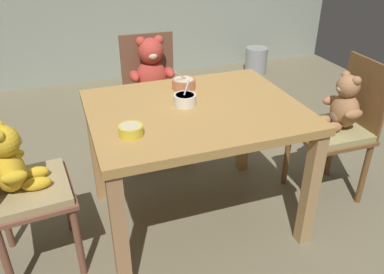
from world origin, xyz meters
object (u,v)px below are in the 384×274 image
at_px(teddy_chair_far_center, 152,82).
at_px(metal_pail, 256,60).
at_px(teddy_chair_near_left, 17,179).
at_px(porridge_bowl_white_center, 185,100).
at_px(dining_table, 195,125).
at_px(teddy_chair_near_right, 339,119).
at_px(porridge_bowl_terracotta_far_center, 184,83).
at_px(porridge_bowl_yellow_near_left, 131,130).

xyz_separation_m(teddy_chair_far_center, metal_pail, (1.56, 1.36, -0.43)).
bearing_deg(teddy_chair_far_center, teddy_chair_near_left, -43.30).
height_order(teddy_chair_far_center, porridge_bowl_white_center, teddy_chair_far_center).
bearing_deg(dining_table, porridge_bowl_white_center, 132.26).
xyz_separation_m(dining_table, teddy_chair_near_right, (0.90, -0.05, -0.09)).
bearing_deg(teddy_chair_near_right, porridge_bowl_white_center, -4.46).
relative_size(teddy_chair_near_right, teddy_chair_near_left, 1.05).
distance_m(teddy_chair_far_center, teddy_chair_near_right, 1.26).
xyz_separation_m(teddy_chair_near_right, porridge_bowl_terracotta_far_center, (-0.88, 0.31, 0.23)).
height_order(teddy_chair_far_center, porridge_bowl_yellow_near_left, teddy_chair_far_center).
bearing_deg(teddy_chair_near_left, dining_table, -0.97).
bearing_deg(porridge_bowl_yellow_near_left, teddy_chair_near_right, 6.21).
bearing_deg(teddy_chair_near_left, porridge_bowl_terracotta_far_center, 14.51).
bearing_deg(porridge_bowl_white_center, porridge_bowl_terracotta_far_center, 73.10).
bearing_deg(porridge_bowl_yellow_near_left, porridge_bowl_white_center, 34.77).
distance_m(dining_table, porridge_bowl_terracotta_far_center, 0.30).
bearing_deg(teddy_chair_near_left, teddy_chair_far_center, 39.68).
xyz_separation_m(dining_table, porridge_bowl_yellow_near_left, (-0.37, -0.19, 0.13)).
bearing_deg(porridge_bowl_white_center, porridge_bowl_yellow_near_left, -145.23).
bearing_deg(metal_pail, porridge_bowl_yellow_near_left, -129.19).
relative_size(porridge_bowl_yellow_near_left, metal_pail, 0.38).
distance_m(porridge_bowl_yellow_near_left, porridge_bowl_white_center, 0.41).
distance_m(teddy_chair_near_left, porridge_bowl_white_center, 0.89).
height_order(teddy_chair_far_center, metal_pail, teddy_chair_far_center).
bearing_deg(dining_table, porridge_bowl_yellow_near_left, -153.51).
height_order(dining_table, porridge_bowl_terracotta_far_center, porridge_bowl_terracotta_far_center).
height_order(dining_table, teddy_chair_near_left, teddy_chair_near_left).
xyz_separation_m(porridge_bowl_yellow_near_left, porridge_bowl_white_center, (0.33, 0.23, 0.00)).
distance_m(teddy_chair_near_left, porridge_bowl_terracotta_far_center, 1.01).
bearing_deg(porridge_bowl_terracotta_far_center, teddy_chair_near_left, -160.65).
bearing_deg(porridge_bowl_terracotta_far_center, metal_pail, 51.41).
bearing_deg(teddy_chair_far_center, metal_pail, 133.17).
bearing_deg(metal_pail, teddy_chair_far_center, -139.01).
height_order(porridge_bowl_white_center, porridge_bowl_terracotta_far_center, porridge_bowl_terracotta_far_center).
distance_m(porridge_bowl_white_center, metal_pail, 2.70).
distance_m(teddy_chair_far_center, porridge_bowl_yellow_near_left, 1.05).
xyz_separation_m(teddy_chair_far_center, porridge_bowl_yellow_near_left, (-0.34, -0.98, 0.18)).
xyz_separation_m(teddy_chair_near_right, porridge_bowl_yellow_near_left, (-1.28, -0.14, 0.22)).
relative_size(teddy_chair_far_center, porridge_bowl_terracotta_far_center, 6.64).
bearing_deg(teddy_chair_far_center, porridge_bowl_white_center, 1.27).
bearing_deg(metal_pail, porridge_bowl_white_center, -126.75).
xyz_separation_m(dining_table, porridge_bowl_white_center, (-0.04, 0.04, 0.13)).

